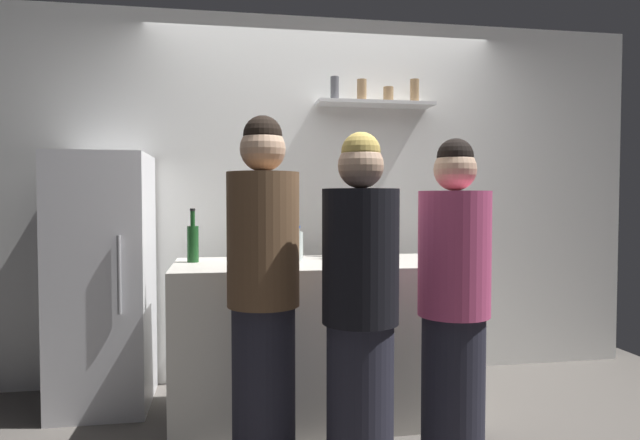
% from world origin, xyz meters
% --- Properties ---
extents(back_wall_assembly, '(4.80, 0.32, 2.60)m').
position_xyz_m(back_wall_assembly, '(0.00, 1.25, 1.30)').
color(back_wall_assembly, white).
rests_on(back_wall_assembly, ground).
extents(refrigerator, '(0.56, 0.67, 1.57)m').
position_xyz_m(refrigerator, '(-1.46, 0.85, 0.79)').
color(refrigerator, white).
rests_on(refrigerator, ground).
extents(counter, '(1.71, 0.76, 0.92)m').
position_xyz_m(counter, '(-0.16, 0.47, 0.46)').
color(counter, '#B7B2A8').
rests_on(counter, ground).
extents(baking_pan, '(0.34, 0.24, 0.05)m').
position_xyz_m(baking_pan, '(-0.50, 0.36, 0.95)').
color(baking_pan, gray).
rests_on(baking_pan, counter).
extents(utensil_holder, '(0.11, 0.11, 0.22)m').
position_xyz_m(utensil_holder, '(0.01, 0.40, 0.97)').
color(utensil_holder, '#B2B2B7').
rests_on(utensil_holder, counter).
extents(wine_bottle_amber_glass, '(0.07, 0.07, 0.29)m').
position_xyz_m(wine_bottle_amber_glass, '(-0.01, 0.77, 1.03)').
color(wine_bottle_amber_glass, '#472814').
rests_on(wine_bottle_amber_glass, counter).
extents(wine_bottle_pale_glass, '(0.07, 0.07, 0.30)m').
position_xyz_m(wine_bottle_pale_glass, '(0.01, 0.61, 1.04)').
color(wine_bottle_pale_glass, '#B2BFB2').
rests_on(wine_bottle_pale_glass, counter).
extents(wine_bottle_green_glass, '(0.07, 0.07, 0.32)m').
position_xyz_m(wine_bottle_green_glass, '(-0.90, 0.59, 1.04)').
color(wine_bottle_green_glass, '#19471E').
rests_on(wine_bottle_green_glass, counter).
extents(wine_bottle_dark_glass, '(0.08, 0.08, 0.29)m').
position_xyz_m(wine_bottle_dark_glass, '(0.24, 0.57, 1.03)').
color(wine_bottle_dark_glass, black).
rests_on(wine_bottle_dark_glass, counter).
extents(water_bottle_plastic, '(0.09, 0.09, 0.21)m').
position_xyz_m(water_bottle_plastic, '(-0.29, 0.58, 1.02)').
color(water_bottle_plastic, silver).
rests_on(water_bottle_plastic, counter).
extents(person_pink_top, '(0.34, 0.34, 1.58)m').
position_xyz_m(person_pink_top, '(0.35, -0.31, 0.78)').
color(person_pink_top, '#262633').
rests_on(person_pink_top, ground).
extents(person_brown_jacket, '(0.34, 0.34, 1.69)m').
position_xyz_m(person_brown_jacket, '(-0.54, -0.17, 0.84)').
color(person_brown_jacket, '#262633').
rests_on(person_brown_jacket, ground).
extents(person_blonde, '(0.34, 0.34, 1.59)m').
position_xyz_m(person_blonde, '(-0.13, -0.40, 0.78)').
color(person_blonde, '#262633').
rests_on(person_blonde, ground).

